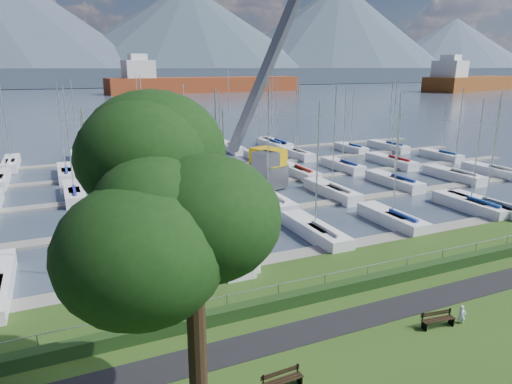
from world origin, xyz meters
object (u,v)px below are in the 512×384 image
tree (164,200)px  crane (267,136)px  bench_right (438,319)px  person (462,313)px  bench_left (282,380)px

tree → crane: bearing=59.5°
tree → bench_right: bearing=4.4°
tree → crane: size_ratio=0.55×
bench_right → person: bearing=-2.9°
person → bench_right: bearing=-167.0°
person → crane: size_ratio=0.05×
bench_right → tree: 15.97m
bench_left → person: 10.66m
crane → bench_right: bearing=-116.6°
tree → crane: (18.47, 31.29, -3.26)m
bench_right → crane: 31.01m
person → tree: size_ratio=0.09×
crane → person: bearing=-114.1°
bench_right → person: 1.40m
bench_right → tree: tree is taller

